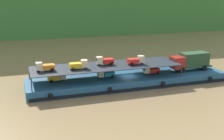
# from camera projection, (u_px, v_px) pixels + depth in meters

# --- Properties ---
(ground_plane) EXTENTS (400.00, 400.00, 0.00)m
(ground_plane) POSITION_uv_depth(u_px,v_px,m) (128.00, 84.00, 49.08)
(ground_plane) COLOR olive
(cargo_barge) EXTENTS (32.85, 7.83, 1.50)m
(cargo_barge) POSITION_uv_depth(u_px,v_px,m) (128.00, 80.00, 48.86)
(cargo_barge) COLOR navy
(cargo_barge) RESTS_ON ground
(covered_lorry) EXTENTS (7.91, 2.49, 3.10)m
(covered_lorry) POSITION_uv_depth(u_px,v_px,m) (190.00, 61.00, 51.50)
(covered_lorry) COLOR maroon
(covered_lorry) RESTS_ON cargo_barge
(cargo_rack) EXTENTS (23.65, 6.47, 2.00)m
(cargo_rack) POSITION_uv_depth(u_px,v_px,m) (106.00, 66.00, 47.04)
(cargo_rack) COLOR #232833
(cargo_rack) RESTS_ON cargo_barge
(mini_truck_lower_stern) EXTENTS (2.78, 1.28, 1.38)m
(mini_truck_lower_stern) POSITION_uv_depth(u_px,v_px,m) (57.00, 77.00, 45.59)
(mini_truck_lower_stern) COLOR gold
(mini_truck_lower_stern) RESTS_ON cargo_barge
(mini_truck_lower_aft) EXTENTS (2.76, 1.23, 1.38)m
(mini_truck_lower_aft) POSITION_uv_depth(u_px,v_px,m) (105.00, 74.00, 47.32)
(mini_truck_lower_aft) COLOR teal
(mini_truck_lower_aft) RESTS_ON cargo_barge
(mini_truck_lower_mid) EXTENTS (2.74, 1.20, 1.38)m
(mini_truck_lower_mid) POSITION_uv_depth(u_px,v_px,m) (151.00, 70.00, 49.47)
(mini_truck_lower_mid) COLOR red
(mini_truck_lower_mid) RESTS_ON cargo_barge
(mini_truck_upper_stern) EXTENTS (2.75, 1.21, 1.38)m
(mini_truck_upper_stern) POSITION_uv_depth(u_px,v_px,m) (45.00, 67.00, 43.66)
(mini_truck_upper_stern) COLOR orange
(mini_truck_upper_stern) RESTS_ON cargo_rack
(mini_truck_upper_mid) EXTENTS (2.75, 1.22, 1.38)m
(mini_truck_upper_mid) POSITION_uv_depth(u_px,v_px,m) (79.00, 65.00, 44.82)
(mini_truck_upper_mid) COLOR gold
(mini_truck_upper_mid) RESTS_ON cargo_rack
(mini_truck_upper_fore) EXTENTS (2.79, 1.28, 1.38)m
(mini_truck_upper_fore) POSITION_uv_depth(u_px,v_px,m) (105.00, 61.00, 47.29)
(mini_truck_upper_fore) COLOR red
(mini_truck_upper_fore) RESTS_ON cargo_rack
(mini_truck_upper_bow) EXTENTS (2.75, 1.22, 1.38)m
(mini_truck_upper_bow) POSITION_uv_depth(u_px,v_px,m) (136.00, 60.00, 47.60)
(mini_truck_upper_bow) COLOR red
(mini_truck_upper_bow) RESTS_ON cargo_rack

